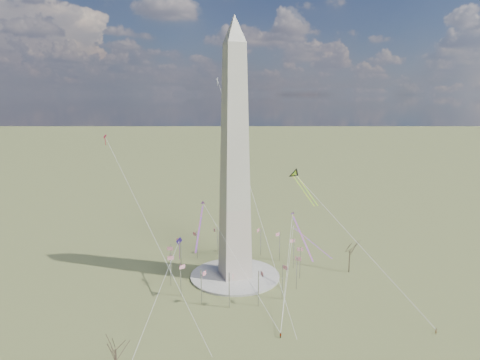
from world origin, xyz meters
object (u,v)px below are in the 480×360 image
object	(u,v)px
washington_monument	(235,159)
tree_near	(350,249)
person_east	(436,331)
kite_delta_black	(296,176)

from	to	relation	value
washington_monument	tree_near	bearing A→B (deg)	-13.63
tree_near	person_east	distance (m)	49.86
person_east	kite_delta_black	world-z (taller)	kite_delta_black
washington_monument	person_east	size ratio (longest dim) A/B	51.95
washington_monument	tree_near	world-z (taller)	washington_monument
tree_near	person_east	xyz separation A→B (m)	(-0.75, -49.03, -9.03)
person_east	kite_delta_black	distance (m)	79.91
person_east	kite_delta_black	xyz separation A→B (m)	(-14.57, 69.27, 37.07)
person_east	kite_delta_black	size ratio (longest dim) A/B	0.11
tree_near	kite_delta_black	world-z (taller)	kite_delta_black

